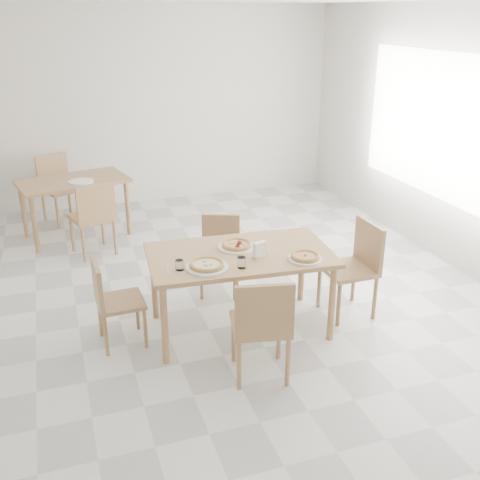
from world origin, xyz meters
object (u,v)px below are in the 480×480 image
object	(u,v)px
plate_pepperoni	(237,247)
chair_back_n	(58,183)
main_table	(240,261)
chair_west	(111,297)
napkin_holder	(260,250)
chair_north	(220,248)
pizza_mushroom	(207,265)
plate_margherita	(305,259)
chair_back_s	(94,214)
chair_east	(357,262)
tumbler_b	(179,265)
plate_mushroom	(207,267)
tumbler_a	(241,263)
plate_empty	(81,181)
pizza_pepperoni	(237,244)
chair_south	(262,322)
second_table	(73,187)
pizza_margherita	(305,256)

from	to	relation	value
plate_pepperoni	chair_back_n	bearing A→B (deg)	112.76
main_table	chair_west	bearing A→B (deg)	179.09
chair_west	napkin_holder	bearing A→B (deg)	-103.88
chair_north	pizza_mushroom	world-z (taller)	pizza_mushroom
plate_margherita	chair_back_s	distance (m)	2.88
chair_east	tumbler_b	size ratio (longest dim) A/B	10.30
chair_east	plate_mushroom	size ratio (longest dim) A/B	2.57
chair_north	tumbler_a	size ratio (longest dim) A/B	8.46
plate_empty	plate_pepperoni	bearing A→B (deg)	-65.70
pizza_pepperoni	chair_east	bearing A→B (deg)	-8.93
main_table	chair_back_s	size ratio (longest dim) A/B	1.83
main_table	chair_east	size ratio (longest dim) A/B	1.83
chair_east	tumbler_a	world-z (taller)	chair_east
chair_back_s	plate_margherita	bearing A→B (deg)	106.76
tumbler_b	chair_back_s	bearing A→B (deg)	102.30
pizza_pepperoni	pizza_mushroom	bearing A→B (deg)	-138.47
chair_north	napkin_holder	bearing A→B (deg)	-63.32
tumbler_a	chair_back_n	bearing A→B (deg)	109.26
chair_south	second_table	xyz separation A→B (m)	(-1.15, 3.62, 0.14)
main_table	chair_east	xyz separation A→B (m)	(1.14, -0.06, -0.15)
chair_east	chair_west	bearing A→B (deg)	-95.42
plate_mushroom	pizza_margherita	size ratio (longest dim) A/B	1.13
chair_east	plate_pepperoni	xyz separation A→B (m)	(-1.13, 0.18, 0.24)
main_table	napkin_holder	distance (m)	0.24
pizza_margherita	second_table	size ratio (longest dim) A/B	0.22
plate_margherita	chair_east	bearing A→B (deg)	21.02
tumbler_b	chair_back_s	world-z (taller)	chair_back_s
plate_pepperoni	tumbler_b	distance (m)	0.65
pizza_margherita	second_table	distance (m)	3.58
chair_back_s	pizza_pepperoni	bearing A→B (deg)	102.71
main_table	plate_mushroom	xyz separation A→B (m)	(-0.36, -0.20, 0.09)
chair_north	napkin_holder	world-z (taller)	napkin_holder
plate_mushroom	pizza_margherita	xyz separation A→B (m)	(0.83, -0.11, 0.02)
plate_empty	second_table	bearing A→B (deg)	121.62
chair_west	second_table	size ratio (longest dim) A/B	0.55
chair_west	plate_pepperoni	world-z (taller)	chair_west
pizza_margherita	chair_back_n	xyz separation A→B (m)	(-1.89, 3.83, -0.26)
second_table	plate_pepperoni	bearing A→B (deg)	-77.85
plate_mushroom	pizza_mushroom	distance (m)	0.02
chair_south	second_table	world-z (taller)	chair_south
pizza_mushroom	tumbler_b	xyz separation A→B (m)	(-0.22, 0.04, 0.01)
pizza_pepperoni	chair_back_n	world-z (taller)	chair_back_n
chair_north	chair_west	bearing A→B (deg)	-126.40
plate_mushroom	plate_pepperoni	size ratio (longest dim) A/B	1.05
main_table	napkin_holder	bearing A→B (deg)	-43.64
chair_south	plate_margherita	world-z (taller)	chair_south
plate_margherita	tumbler_a	size ratio (longest dim) A/B	3.15
plate_pepperoni	napkin_holder	size ratio (longest dim) A/B	2.37
napkin_holder	second_table	distance (m)	3.28
napkin_holder	chair_back_s	xyz separation A→B (m)	(-1.20, 2.25, -0.29)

